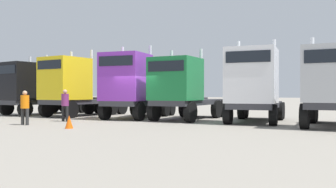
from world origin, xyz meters
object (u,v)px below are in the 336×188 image
Objects in this scene: semi_truck_yellow at (72,86)px; semi_truck_purple at (131,86)px; semi_truck_black at (30,88)px; semi_truck_green at (182,88)px; visitor_with_camera at (65,103)px; semi_truck_white at (254,85)px; visitor_in_hivis at (25,105)px; semi_truck_silver at (333,86)px; traffic_cone_near at (69,122)px.

semi_truck_yellow is 0.96× the size of semi_truck_purple.
semi_truck_black is 1.01× the size of semi_truck_green.
semi_truck_yellow is at bearing 97.80° from semi_truck_black.
semi_truck_green is 6.54m from visitor_with_camera.
semi_truck_white is (4.13, 0.08, 0.16)m from semi_truck_green.
semi_truck_purple reaches higher than semi_truck_yellow.
visitor_in_hivis is at bearing 174.96° from visitor_with_camera.
semi_truck_green is 3.84× the size of visitor_in_hivis.
semi_truck_green is at bearing 99.25° from semi_truck_black.
semi_truck_yellow is 15.83m from semi_truck_silver.
semi_truck_green reaches higher than visitor_with_camera.
visitor_with_camera is at bearing -78.93° from semi_truck_silver.
semi_truck_white reaches higher than semi_truck_green.
semi_truck_yellow is (3.83, 0.11, 0.14)m from semi_truck_black.
traffic_cone_near is (9.38, -5.97, -1.59)m from semi_truck_black.
semi_truck_purple reaches higher than semi_truck_black.
visitor_in_hivis is at bearing 53.79° from semi_truck_black.
visitor_with_camera reaches higher than traffic_cone_near.
traffic_cone_near is (2.97, -2.81, -0.73)m from visitor_with_camera.
visitor_in_hivis is (2.43, -5.83, -1.05)m from semi_truck_yellow.
semi_truck_black is 11.23m from traffic_cone_near.
semi_truck_white is at bearing -63.67° from visitor_in_hivis.
semi_truck_silver is at bearing 80.39° from semi_truck_purple.
visitor_with_camera is at bearing 69.96° from semi_truck_black.
semi_truck_purple is at bearing -83.35° from semi_truck_green.
visitor_with_camera is (0.15, 2.56, 0.05)m from visitor_in_hivis.
traffic_cone_near is (3.12, -0.25, -0.68)m from visitor_in_hivis.
semi_truck_purple is (8.48, 0.19, 0.13)m from semi_truck_black.
visitor_in_hivis is at bearing -62.81° from semi_truck_white.
semi_truck_green is 7.15m from traffic_cone_near.
semi_truck_yellow is 11.99m from semi_truck_white.
semi_truck_silver is at bearing -79.06° from visitor_with_camera.
semi_truck_silver is (11.18, -0.37, -0.13)m from semi_truck_purple.
semi_truck_black is at bearing -94.19° from semi_truck_white.
semi_truck_purple is 6.39m from visitor_in_hivis.
semi_truck_purple is 4.06m from visitor_with_camera.
semi_truck_black reaches higher than visitor_with_camera.
semi_truck_silver reaches higher than visitor_in_hivis.
semi_truck_white is 9.41m from traffic_cone_near.
semi_truck_black is 0.98× the size of semi_truck_purple.
traffic_cone_near is (-2.30, -6.59, -1.54)m from semi_truck_green.
semi_truck_white is (11.97, 0.59, -0.02)m from semi_truck_yellow.
semi_truck_silver is 3.47× the size of visitor_in_hivis.
semi_truck_silver reaches higher than traffic_cone_near.
semi_truck_yellow reaches higher than visitor_in_hivis.
semi_truck_purple reaches higher than visitor_with_camera.
traffic_cone_near is at bearing -62.21° from semi_truck_silver.
semi_truck_silver is 11.90m from traffic_cone_near.
semi_truck_yellow reaches higher than traffic_cone_near.
semi_truck_yellow is 4.64m from semi_truck_purple.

